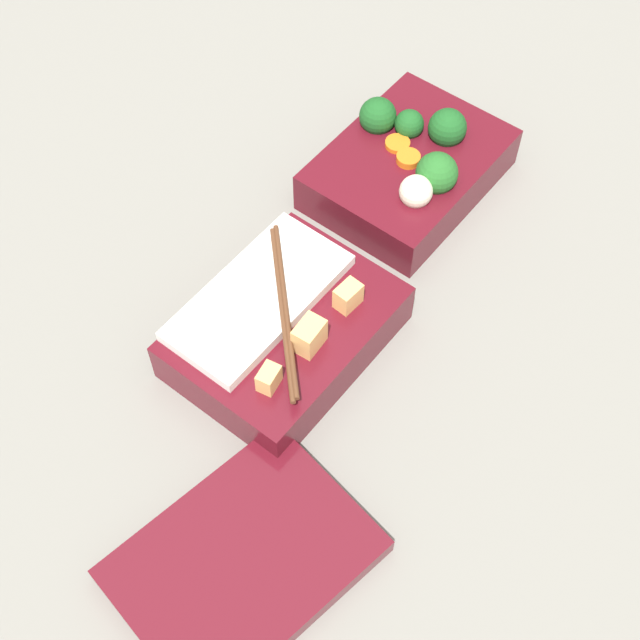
% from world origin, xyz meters
% --- Properties ---
extents(ground_plane, '(3.00, 3.00, 0.00)m').
position_xyz_m(ground_plane, '(0.00, 0.00, 0.00)').
color(ground_plane, slate).
extents(bento_tray_vegetable, '(0.20, 0.15, 0.08)m').
position_xyz_m(bento_tray_vegetable, '(-0.13, -0.03, 0.03)').
color(bento_tray_vegetable, '#510F19').
rests_on(bento_tray_vegetable, ground_plane).
extents(bento_tray_rice, '(0.20, 0.15, 0.08)m').
position_xyz_m(bento_tray_rice, '(0.12, -0.00, 0.03)').
color(bento_tray_rice, '#510F19').
rests_on(bento_tray_rice, ground_plane).
extents(bento_lid, '(0.22, 0.18, 0.02)m').
position_xyz_m(bento_lid, '(0.30, 0.11, 0.01)').
color(bento_lid, '#510F19').
rests_on(bento_lid, ground_plane).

